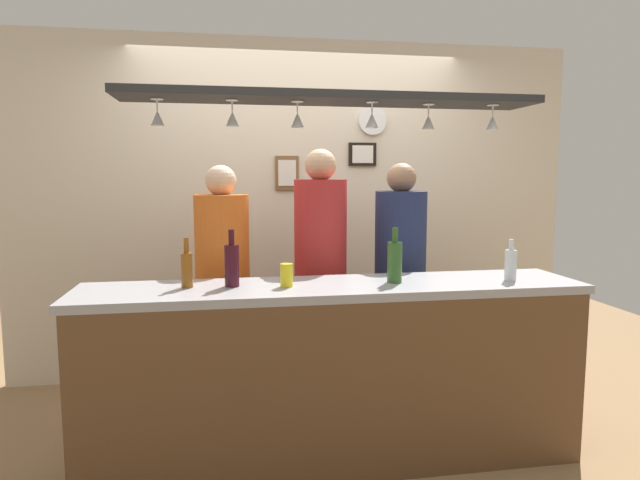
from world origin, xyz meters
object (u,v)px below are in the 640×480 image
(bottle_beer_amber_tall, at_px, (187,268))
(bottle_wine_dark_red, at_px, (232,264))
(picture_frame_crest, at_px, (287,173))
(wall_clock, at_px, (372,121))
(person_left_orange_shirt, at_px, (223,269))
(person_middle_red_shirt, at_px, (320,256))
(bottle_soda_clear, at_px, (511,264))
(person_right_navy_shirt, at_px, (400,262))
(drink_can, at_px, (287,275))
(bottle_champagne_green, at_px, (395,261))
(picture_frame_upper_small, at_px, (362,154))

(bottle_beer_amber_tall, bearing_deg, bottle_wine_dark_red, -2.77)
(picture_frame_crest, distance_m, wall_clock, 0.79)
(person_left_orange_shirt, xyz_separation_m, bottle_beer_amber_tall, (-0.18, -0.60, 0.11))
(person_middle_red_shirt, height_order, wall_clock, wall_clock)
(bottle_wine_dark_red, height_order, bottle_soda_clear, bottle_wine_dark_red)
(person_left_orange_shirt, height_order, bottle_soda_clear, person_left_orange_shirt)
(person_right_navy_shirt, height_order, bottle_beer_amber_tall, person_right_navy_shirt)
(bottle_soda_clear, distance_m, drink_can, 1.24)
(person_left_orange_shirt, xyz_separation_m, person_right_navy_shirt, (1.17, -0.00, 0.01))
(person_left_orange_shirt, distance_m, person_middle_red_shirt, 0.63)
(drink_can, bearing_deg, bottle_wine_dark_red, 168.59)
(wall_clock, bearing_deg, person_right_navy_shirt, -90.25)
(bottle_beer_amber_tall, height_order, wall_clock, wall_clock)
(person_right_navy_shirt, distance_m, bottle_wine_dark_red, 1.28)
(bottle_wine_dark_red, relative_size, wall_clock, 1.36)
(wall_clock, bearing_deg, bottle_champagne_green, -99.99)
(drink_can, xyz_separation_m, wall_clock, (0.84, 1.42, 0.94))
(person_right_navy_shirt, bearing_deg, bottle_champagne_green, -110.61)
(person_left_orange_shirt, bearing_deg, person_right_navy_shirt, -0.00)
(wall_clock, bearing_deg, picture_frame_upper_small, 175.30)
(bottle_soda_clear, xyz_separation_m, drink_can, (-1.24, 0.04, -0.03))
(person_right_navy_shirt, xyz_separation_m, picture_frame_crest, (-0.67, 0.76, 0.59))
(bottle_soda_clear, bearing_deg, bottle_wine_dark_red, 176.26)
(person_left_orange_shirt, distance_m, bottle_champagne_green, 1.14)
(picture_frame_crest, bearing_deg, bottle_champagne_green, -73.28)
(picture_frame_upper_small, relative_size, picture_frame_crest, 0.85)
(person_right_navy_shirt, xyz_separation_m, bottle_soda_clear, (0.40, -0.71, 0.09))
(person_right_navy_shirt, height_order, wall_clock, wall_clock)
(bottle_beer_amber_tall, distance_m, picture_frame_crest, 1.60)
(picture_frame_upper_small, bearing_deg, bottle_wine_dark_red, -127.25)
(person_right_navy_shirt, bearing_deg, person_left_orange_shirt, 180.00)
(drink_can, distance_m, wall_clock, 1.90)
(person_left_orange_shirt, relative_size, person_middle_red_shirt, 0.94)
(person_left_orange_shirt, relative_size, bottle_champagne_green, 5.43)
(person_right_navy_shirt, bearing_deg, picture_frame_crest, 131.27)
(bottle_soda_clear, bearing_deg, picture_frame_crest, 126.09)
(bottle_beer_amber_tall, bearing_deg, person_middle_red_shirt, 36.58)
(person_middle_red_shirt, bearing_deg, person_right_navy_shirt, -0.00)
(person_middle_red_shirt, height_order, bottle_beer_amber_tall, person_middle_red_shirt)
(person_right_navy_shirt, relative_size, bottle_soda_clear, 7.16)
(person_left_orange_shirt, height_order, drink_can, person_left_orange_shirt)
(bottle_wine_dark_red, bearing_deg, bottle_beer_amber_tall, 177.23)
(person_left_orange_shirt, xyz_separation_m, bottle_champagne_green, (0.92, -0.65, 0.12))
(bottle_champagne_green, xyz_separation_m, picture_frame_upper_small, (0.17, 1.41, 0.63))
(picture_frame_crest, xyz_separation_m, wall_clock, (0.67, -0.01, 0.41))
(person_middle_red_shirt, bearing_deg, bottle_beer_amber_tall, -143.42)
(person_middle_red_shirt, relative_size, person_right_navy_shirt, 1.05)
(wall_clock, bearing_deg, drink_can, -120.52)
(person_left_orange_shirt, distance_m, drink_can, 0.75)
(person_middle_red_shirt, bearing_deg, bottle_champagne_green, -65.59)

